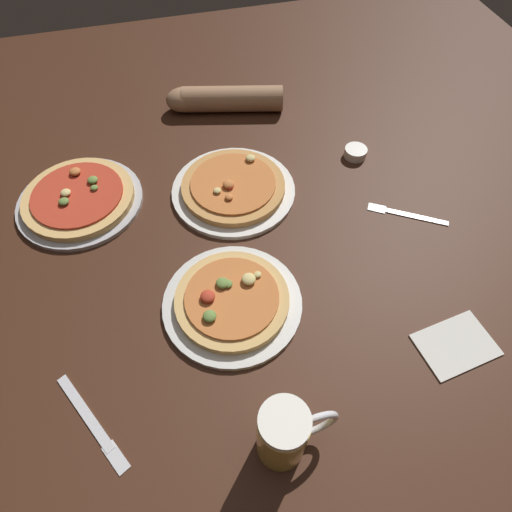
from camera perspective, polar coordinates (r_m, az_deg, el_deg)
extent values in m
cube|color=#3D2114|center=(1.03, 0.00, -1.14)|extent=(2.40, 2.40, 0.03)
cylinder|color=silver|center=(0.95, -3.08, -6.14)|extent=(0.30, 0.30, 0.01)
cylinder|color=tan|center=(0.94, -3.12, -5.68)|extent=(0.24, 0.24, 0.02)
cylinder|color=#C67038|center=(0.93, -3.15, -5.31)|extent=(0.20, 0.20, 0.01)
ellipsoid|color=#DBC67A|center=(0.94, -0.96, -3.00)|extent=(0.03, 0.03, 0.02)
ellipsoid|color=#B73823|center=(0.92, -6.28, -5.21)|extent=(0.03, 0.03, 0.02)
ellipsoid|color=olive|center=(0.90, -6.03, -7.75)|extent=(0.03, 0.03, 0.01)
ellipsoid|color=#DBC67A|center=(0.95, 0.21, -2.41)|extent=(0.02, 0.02, 0.01)
ellipsoid|color=olive|center=(0.94, -3.65, -3.63)|extent=(0.02, 0.02, 0.01)
ellipsoid|color=olive|center=(0.94, -4.39, -3.50)|extent=(0.03, 0.03, 0.01)
cylinder|color=silver|center=(1.16, -2.81, 8.50)|extent=(0.32, 0.32, 0.01)
cylinder|color=tan|center=(1.15, -2.84, 9.02)|extent=(0.27, 0.27, 0.02)
cylinder|color=#C67038|center=(1.14, -2.86, 9.45)|extent=(0.22, 0.22, 0.01)
ellipsoid|color=#DBC67A|center=(1.11, -5.04, 8.42)|extent=(0.02, 0.02, 0.01)
ellipsoid|color=#B73823|center=(1.12, -3.50, 9.00)|extent=(0.02, 0.02, 0.01)
ellipsoid|color=#C67038|center=(1.12, -3.59, 9.26)|extent=(0.03, 0.03, 0.01)
ellipsoid|color=#DBC67A|center=(1.19, -0.72, 12.56)|extent=(0.03, 0.03, 0.01)
ellipsoid|color=#C67038|center=(1.09, -3.52, 7.61)|extent=(0.02, 0.02, 0.01)
cylinder|color=#B2B2B7|center=(1.21, -21.78, 6.56)|extent=(0.31, 0.31, 0.01)
cylinder|color=tan|center=(1.20, -22.00, 7.03)|extent=(0.28, 0.28, 0.02)
cylinder|color=#B73823|center=(1.20, -22.18, 7.42)|extent=(0.23, 0.23, 0.01)
ellipsoid|color=olive|center=(1.18, -20.22, 8.29)|extent=(0.02, 0.02, 0.01)
ellipsoid|color=#C67038|center=(1.24, -22.39, 10.08)|extent=(0.03, 0.03, 0.01)
ellipsoid|color=#DBC67A|center=(1.20, -23.43, 7.53)|extent=(0.03, 0.03, 0.01)
ellipsoid|color=olive|center=(1.18, -23.63, 6.49)|extent=(0.03, 0.03, 0.01)
ellipsoid|color=olive|center=(1.20, -20.40, 9.22)|extent=(0.03, 0.03, 0.01)
cylinder|color=gold|center=(0.78, 3.39, -22.23)|extent=(0.08, 0.08, 0.15)
cylinder|color=white|center=(0.70, 3.73, -20.65)|extent=(0.08, 0.08, 0.02)
torus|color=silver|center=(0.79, 7.30, -20.91)|extent=(0.09, 0.02, 0.09)
cylinder|color=silver|center=(1.28, 12.76, 12.94)|extent=(0.06, 0.06, 0.03)
cube|color=silver|center=(1.00, 24.48, -10.37)|extent=(0.17, 0.13, 0.01)
cube|color=silver|center=(1.17, 19.93, 4.87)|extent=(0.14, 0.10, 0.01)
cube|color=silver|center=(1.16, 15.38, 6.05)|extent=(0.05, 0.04, 0.00)
cube|color=silver|center=(0.92, -21.28, -18.33)|extent=(0.10, 0.17, 0.01)
cube|color=silver|center=(0.88, -17.70, -23.58)|extent=(0.05, 0.06, 0.00)
cylinder|color=#936B4C|center=(1.41, -3.05, 19.65)|extent=(0.31, 0.14, 0.07)
ellipsoid|color=#936B4C|center=(1.42, -9.46, 19.35)|extent=(0.10, 0.08, 0.07)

